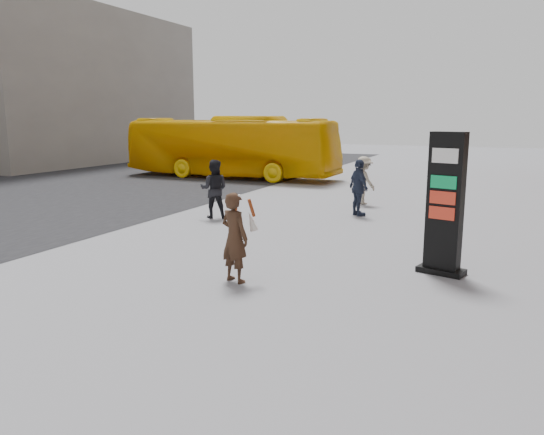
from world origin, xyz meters
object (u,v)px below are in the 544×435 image
at_px(info_pylon, 445,204).
at_px(pedestrian_c, 359,188).
at_px(bus, 231,147).
at_px(pedestrian_a, 214,189).
at_px(woman, 235,236).
at_px(pedestrian_b, 364,180).

relative_size(info_pylon, pedestrian_c, 1.57).
relative_size(info_pylon, bus, 0.25).
xyz_separation_m(pedestrian_a, pedestrian_c, (3.96, 2.13, -0.01)).
height_order(info_pylon, pedestrian_c, info_pylon).
xyz_separation_m(woman, pedestrian_a, (-3.60, 5.45, 0.02)).
relative_size(woman, pedestrian_b, 1.01).
height_order(info_pylon, pedestrian_b, info_pylon).
bearing_deg(pedestrian_c, woman, 134.61).
xyz_separation_m(bus, pedestrian_c, (8.74, -7.82, -0.67)).
distance_m(bus, pedestrian_c, 11.75).
distance_m(woman, pedestrian_a, 6.53).
relative_size(info_pylon, pedestrian_b, 1.65).
bearing_deg(pedestrian_c, info_pylon, 167.32).
bearing_deg(info_pylon, pedestrian_c, 134.58).
xyz_separation_m(bus, pedestrian_b, (8.31, -5.51, -0.71)).
bearing_deg(info_pylon, woman, -134.06).
bearing_deg(pedestrian_b, info_pylon, 152.36).
xyz_separation_m(info_pylon, woman, (-3.50, -2.13, -0.52)).
distance_m(woman, pedestrian_c, 7.58).
bearing_deg(woman, pedestrian_b, -71.68).
relative_size(pedestrian_a, pedestrian_b, 1.06).
xyz_separation_m(bus, pedestrian_a, (4.78, -9.95, -0.66)).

